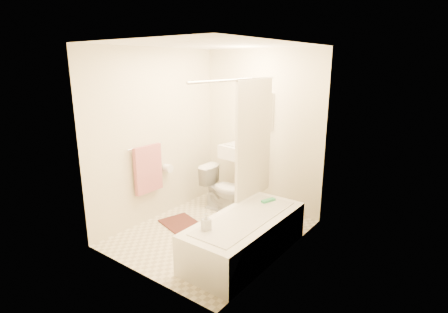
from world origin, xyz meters
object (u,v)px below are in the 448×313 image
Objects in this scene: bath_mat at (181,224)px; soap_bottle at (206,222)px; toilet at (223,189)px; bathtub at (245,236)px; sink at (242,174)px.

bath_mat is 3.09× the size of soap_bottle.
toilet is 1.17× the size of bath_mat.
soap_bottle is (-0.17, -0.51, 0.33)m from bathtub.
sink is 1.20m from bath_mat.
toilet is 3.62× the size of soap_bottle.
soap_bottle is at bearing -32.71° from bath_mat.
toilet is at bearing 120.56° from soap_bottle.
sink reaches higher than bathtub.
sink is 1.85× the size of bath_mat.
toilet is 1.33m from bathtub.
sink reaches higher than bath_mat.
bathtub is 2.82× the size of bath_mat.
toilet is at bearing 138.19° from bathtub.
sink is 1.44m from bathtub.
bathtub is 8.71× the size of soap_bottle.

